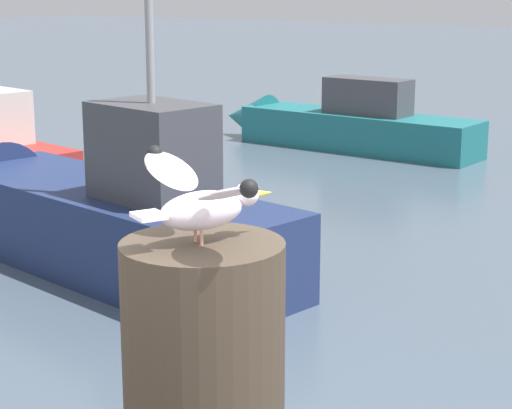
# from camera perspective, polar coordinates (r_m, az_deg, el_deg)

# --- Properties ---
(seagull) EXTENTS (0.53, 0.37, 0.21)m
(seagull) POSITION_cam_1_polar(r_m,az_deg,el_deg) (2.33, -3.29, 0.35)
(seagull) COLOR tan
(seagull) RESTS_ON mooring_post
(boat_teal) EXTENTS (5.32, 1.37, 1.43)m
(boat_teal) POSITION_cam_1_polar(r_m,az_deg,el_deg) (17.08, 5.00, 4.95)
(boat_teal) COLOR #1E7075
(boat_teal) RESTS_ON ground_plane
(boat_navy) EXTENTS (5.79, 2.37, 5.06)m
(boat_navy) POSITION_cam_1_polar(r_m,az_deg,el_deg) (10.26, -10.91, -0.32)
(boat_navy) COLOR navy
(boat_navy) RESTS_ON ground_plane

